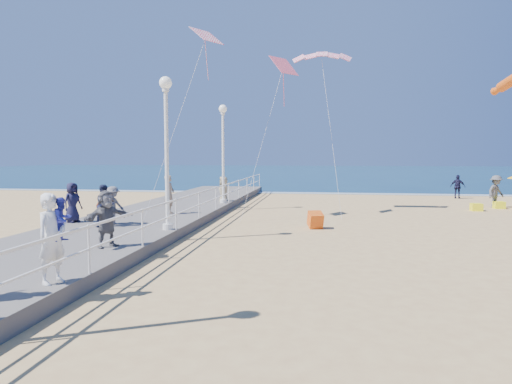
# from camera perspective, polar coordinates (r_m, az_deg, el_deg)

# --- Properties ---
(ground) EXTENTS (160.00, 160.00, 0.00)m
(ground) POSITION_cam_1_polar(r_m,az_deg,el_deg) (15.59, 8.08, -6.58)
(ground) COLOR tan
(ground) RESTS_ON ground
(ocean) EXTENTS (160.00, 90.00, 0.05)m
(ocean) POSITION_cam_1_polar(r_m,az_deg,el_deg) (80.35, 8.42, 2.48)
(ocean) COLOR #0C3049
(ocean) RESTS_ON ground
(surf_line) EXTENTS (160.00, 1.20, 0.04)m
(surf_line) POSITION_cam_1_polar(r_m,az_deg,el_deg) (35.92, 8.32, -0.16)
(surf_line) COLOR silver
(surf_line) RESTS_ON ground
(boardwalk) EXTENTS (5.00, 44.00, 0.40)m
(boardwalk) POSITION_cam_1_polar(r_m,az_deg,el_deg) (17.30, -17.70, -4.96)
(boardwalk) COLOR slate
(boardwalk) RESTS_ON ground
(railing) EXTENTS (0.05, 42.00, 0.55)m
(railing) POSITION_cam_1_polar(r_m,az_deg,el_deg) (16.23, -10.00, -1.69)
(railing) COLOR white
(railing) RESTS_ON boardwalk
(lamp_post_mid) EXTENTS (0.44, 0.44, 5.32)m
(lamp_post_mid) POSITION_cam_1_polar(r_m,az_deg,el_deg) (16.24, -11.13, 6.81)
(lamp_post_mid) COLOR white
(lamp_post_mid) RESTS_ON boardwalk
(lamp_post_far) EXTENTS (0.44, 0.44, 5.32)m
(lamp_post_far) POSITION_cam_1_polar(r_m,az_deg,el_deg) (24.90, -4.14, 6.12)
(lamp_post_far) COLOR white
(lamp_post_far) RESTS_ON boardwalk
(woman_holding_toddler) EXTENTS (0.61, 0.77, 1.86)m
(woman_holding_toddler) POSITION_cam_1_polar(r_m,az_deg,el_deg) (10.23, -24.15, -5.31)
(woman_holding_toddler) COLOR white
(woman_holding_toddler) RESTS_ON boardwalk
(toddler_held) EXTENTS (0.45, 0.52, 0.91)m
(toddler_held) POSITION_cam_1_polar(r_m,az_deg,el_deg) (10.22, -23.06, -3.15)
(toddler_held) COLOR #2E33AE
(toddler_held) RESTS_ON boardwalk
(spectator_2) EXTENTS (0.90, 1.08, 1.45)m
(spectator_2) POSITION_cam_1_polar(r_m,az_deg,el_deg) (17.95, -17.45, -1.63)
(spectator_2) COLOR slate
(spectator_2) RESTS_ON boardwalk
(spectator_3) EXTENTS (0.62, 0.90, 1.42)m
(spectator_3) POSITION_cam_1_polar(r_m,az_deg,el_deg) (18.22, -18.32, -1.61)
(spectator_3) COLOR #B93E17
(spectator_3) RESTS_ON boardwalk
(spectator_4) EXTENTS (0.75, 0.89, 1.56)m
(spectator_4) POSITION_cam_1_polar(r_m,az_deg,el_deg) (19.13, -21.97, -1.21)
(spectator_4) COLOR #181734
(spectator_4) RESTS_ON boardwalk
(spectator_5) EXTENTS (1.23, 1.53, 1.63)m
(spectator_5) POSITION_cam_1_polar(r_m,az_deg,el_deg) (13.68, -18.16, -3.18)
(spectator_5) COLOR #5C5B60
(spectator_5) RESTS_ON boardwalk
(spectator_6) EXTENTS (0.45, 0.66, 1.74)m
(spectator_6) POSITION_cam_1_polar(r_m,az_deg,el_deg) (20.64, -10.78, -0.30)
(spectator_6) COLOR gray
(spectator_6) RESTS_ON boardwalk
(spectator_7) EXTENTS (0.86, 0.93, 1.55)m
(spectator_7) POSITION_cam_1_polar(r_m,az_deg,el_deg) (17.57, -18.36, -1.63)
(spectator_7) COLOR #181B35
(spectator_7) RESTS_ON boardwalk
(beach_walker_a) EXTENTS (1.38, 1.29, 1.87)m
(beach_walker_a) POSITION_cam_1_polar(r_m,az_deg,el_deg) (29.30, 27.80, 0.04)
(beach_walker_a) COLOR #4F4F53
(beach_walker_a) RESTS_ON ground
(beach_walker_b) EXTENTS (1.05, 0.72, 1.65)m
(beach_walker_b) POSITION_cam_1_polar(r_m,az_deg,el_deg) (34.49, 23.91, 0.61)
(beach_walker_b) COLOR #191937
(beach_walker_b) RESTS_ON ground
(beach_walker_c) EXTENTS (0.85, 1.03, 1.81)m
(beach_walker_c) POSITION_cam_1_polar(r_m,az_deg,el_deg) (25.91, -4.08, -0.04)
(beach_walker_c) COLOR gray
(beach_walker_c) RESTS_ON ground
(box_kite) EXTENTS (0.73, 0.84, 0.74)m
(box_kite) POSITION_cam_1_polar(r_m,az_deg,el_deg) (18.90, 7.43, -3.67)
(box_kite) COLOR red
(box_kite) RESTS_ON ground
(beach_chair_left) EXTENTS (0.55, 0.55, 0.40)m
(beach_chair_left) POSITION_cam_1_polar(r_m,az_deg,el_deg) (29.16, 28.09, -1.44)
(beach_chair_left) COLOR #FFFC1A
(beach_chair_left) RESTS_ON ground
(beach_chair_right) EXTENTS (0.55, 0.55, 0.40)m
(beach_chair_right) POSITION_cam_1_polar(r_m,az_deg,el_deg) (27.43, 25.84, -1.71)
(beach_chair_right) COLOR #FFF41A
(beach_chair_right) RESTS_ON ground
(kite_parafoil) EXTENTS (3.14, 0.94, 0.65)m
(kite_parafoil) POSITION_cam_1_polar(r_m,az_deg,el_deg) (25.22, 8.23, 16.69)
(kite_parafoil) COLOR #F01C4F
(kite_windsock) EXTENTS (1.02, 2.74, 1.09)m
(kite_windsock) POSITION_cam_1_polar(r_m,az_deg,el_deg) (27.83, 29.12, 11.92)
(kite_windsock) COLOR #D85212
(kite_diamond_pink) EXTENTS (1.43, 1.51, 0.93)m
(kite_diamond_pink) POSITION_cam_1_polar(r_m,az_deg,el_deg) (22.97, 3.49, 15.49)
(kite_diamond_pink) COLOR #F1586E
(kite_diamond_redwhite) EXTENTS (1.52, 1.59, 0.76)m
(kite_diamond_redwhite) POSITION_cam_1_polar(r_m,az_deg,el_deg) (21.95, -6.21, 18.84)
(kite_diamond_redwhite) COLOR red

